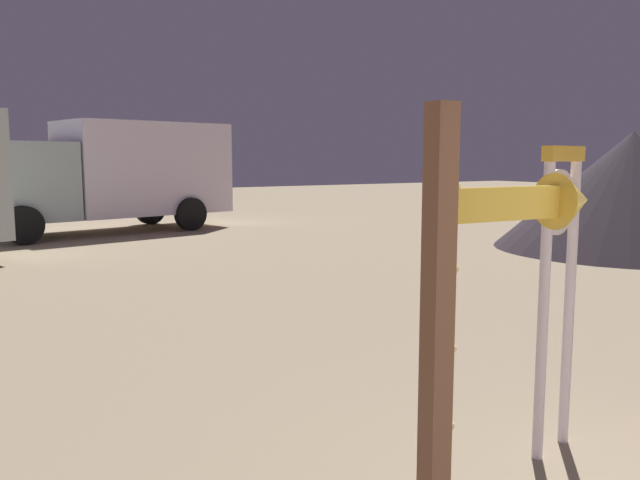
{
  "coord_description": "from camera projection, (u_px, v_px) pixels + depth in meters",
  "views": [
    {
      "loc": [
        -3.02,
        -0.28,
        1.99
      ],
      "look_at": [
        0.21,
        4.99,
        1.2
      ],
      "focal_mm": 36.29,
      "sensor_mm": 36.0,
      "label": 1
    }
  ],
  "objects": [
    {
      "name": "arrow_sign",
      "position": [
        493.0,
        293.0,
        2.72
      ],
      "size": [
        0.91,
        0.26,
        2.2
      ],
      "color": "brown",
      "rests_on": "ground_plane"
    },
    {
      "name": "box_truck_far",
      "position": [
        121.0,
        172.0,
        17.51
      ],
      "size": [
        6.67,
        3.6,
        2.95
      ],
      "color": "white",
      "rests_on": "ground_plane"
    },
    {
      "name": "standing_clock",
      "position": [
        558.0,
        265.0,
        4.28
      ],
      "size": [
        0.46,
        0.18,
        2.06
      ],
      "color": "white",
      "rests_on": "ground_plane"
    },
    {
      "name": "dome_tent",
      "position": [
        631.0,
        191.0,
        14.0
      ],
      "size": [
        5.68,
        5.68,
        2.56
      ],
      "color": "#312830",
      "rests_on": "ground_plane"
    }
  ]
}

